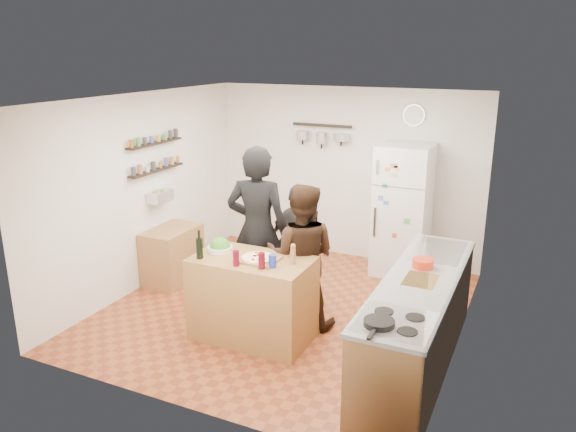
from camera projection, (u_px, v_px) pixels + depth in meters
The scene contains 26 objects.
room_shell at pixel (298, 202), 6.73m from camera, with size 4.20×4.20×4.20m.
prep_island at pixel (253, 298), 6.00m from camera, with size 1.25×0.72×0.91m, color olive.
pizza_board at pixel (258, 259), 5.81m from camera, with size 0.42×0.34×0.02m, color brown.
pizza at pixel (258, 258), 5.81m from camera, with size 0.34×0.34×0.02m, color beige.
salad_bowl at pixel (220, 249), 6.07m from camera, with size 0.27×0.27×0.05m, color silver.
wine_bottle at pixel (200, 248), 5.85m from camera, with size 0.07×0.07×0.22m, color black.
wine_glass_near at pixel (236, 258), 5.65m from camera, with size 0.07×0.07×0.16m, color #4F061B.
wine_glass_far at pixel (262, 261), 5.58m from camera, with size 0.07×0.07×0.17m, color #530711.
pepper_mill at pixel (293, 256), 5.70m from camera, with size 0.05×0.05×0.17m, color #996C40.
salt_canister at pixel (272, 261), 5.62m from camera, with size 0.08×0.08×0.13m, color #1B2C97.
person_left at pixel (258, 231), 6.49m from camera, with size 0.73×0.48×1.99m, color black.
person_center at pixel (301, 256), 6.18m from camera, with size 0.80×0.62×1.64m, color black.
person_back at pixel (299, 245), 6.75m from camera, with size 0.88×0.37×1.50m, color #2E2B29.
counter_run at pixel (418, 324), 5.46m from camera, with size 0.63×2.63×0.90m, color #9E7042.
stove_top at pixel (395, 323), 4.50m from camera, with size 0.60×0.62×0.02m, color white.
skillet at pixel (379, 323), 4.43m from camera, with size 0.25×0.25×0.05m, color black.
sink at pixel (438, 251), 6.06m from camera, with size 0.50×0.80×0.03m, color silver.
cutting_board at pixel (421, 281), 5.31m from camera, with size 0.30×0.40×0.02m, color olive.
red_bowl at pixel (423, 263), 5.59m from camera, with size 0.21×0.21×0.09m, color red.
fridge at pixel (402, 210), 7.63m from camera, with size 0.70×0.68×1.80m, color white.
wall_clock at pixel (414, 115), 7.55m from camera, with size 0.30×0.30×0.03m, color silver.
spice_shelf_lower at pixel (157, 170), 7.28m from camera, with size 0.12×1.00×0.03m, color black.
spice_shelf_upper at pixel (155, 143), 7.18m from camera, with size 0.12×1.00×0.03m, color black.
produce_basket at pixel (160, 196), 7.37m from camera, with size 0.18×0.35×0.14m, color silver.
side_table at pixel (172, 255), 7.50m from camera, with size 0.50×0.80×0.73m, color #A77846.
pot_rack at pixel (322, 125), 8.07m from camera, with size 0.90×0.04×0.04m, color black.
Camera 1 is at (2.64, -5.54, 3.03)m, focal length 35.00 mm.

